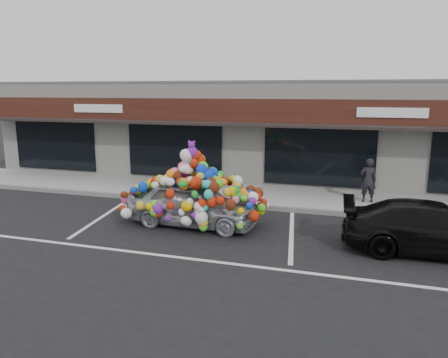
% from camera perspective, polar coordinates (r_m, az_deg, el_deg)
% --- Properties ---
extents(ground, '(90.00, 90.00, 0.00)m').
position_cam_1_polar(ground, '(12.86, -3.83, -6.33)').
color(ground, black).
rests_on(ground, ground).
extents(shop_building, '(24.00, 7.20, 4.31)m').
position_cam_1_polar(shop_building, '(20.42, 4.66, 6.53)').
color(shop_building, silver).
rests_on(shop_building, ground).
extents(sidewalk, '(26.00, 3.00, 0.15)m').
position_cam_1_polar(sidewalk, '(16.49, 1.15, -2.00)').
color(sidewalk, '#9B9B96').
rests_on(sidewalk, ground).
extents(kerb, '(26.00, 0.18, 0.16)m').
position_cam_1_polar(kerb, '(15.10, -0.43, -3.28)').
color(kerb, slate).
rests_on(kerb, ground).
extents(parking_stripe_left, '(0.73, 4.37, 0.01)m').
position_cam_1_polar(parking_stripe_left, '(14.44, -15.52, -4.70)').
color(parking_stripe_left, silver).
rests_on(parking_stripe_left, ground).
extents(parking_stripe_mid, '(0.73, 4.37, 0.01)m').
position_cam_1_polar(parking_stripe_mid, '(12.37, 8.81, -7.16)').
color(parking_stripe_mid, silver).
rests_on(parking_stripe_mid, ground).
extents(lane_line, '(14.00, 0.12, 0.01)m').
position_cam_1_polar(lane_line, '(10.22, 2.14, -11.14)').
color(lane_line, silver).
rests_on(lane_line, ground).
extents(toy_car, '(2.86, 4.26, 2.44)m').
position_cam_1_polar(toy_car, '(12.85, -4.08, -2.51)').
color(toy_car, '#91979A').
rests_on(toy_car, ground).
extents(black_sedan, '(1.95, 4.43, 1.27)m').
position_cam_1_polar(black_sedan, '(11.86, 25.78, -5.84)').
color(black_sedan, black).
rests_on(black_sedan, ground).
extents(pedestrian_a, '(0.62, 0.47, 1.52)m').
position_cam_1_polar(pedestrian_a, '(15.72, 18.32, -0.16)').
color(pedestrian_a, black).
rests_on(pedestrian_a, sidewalk).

